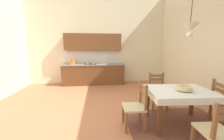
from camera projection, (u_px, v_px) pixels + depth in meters
The scene contains 11 objects.
ground_plane at pixel (101, 117), 3.18m from camera, with size 6.68×6.89×0.10m, color #B7704C.
wall_back at pixel (98, 39), 5.98m from camera, with size 6.68×0.12×4.00m, color beige.
area_rug at pixel (180, 127), 2.70m from camera, with size 2.10×1.60×0.01m, color brown.
kitchen_cabinetry at pixel (93, 65), 5.82m from camera, with size 2.68×0.63×2.20m.
dining_table at pixel (179, 96), 2.69m from camera, with size 1.31×0.98×0.75m.
dining_chair_kitchen_side at pixel (157, 91), 3.55m from camera, with size 0.46×0.46×0.93m.
dining_chair_camera_side at pixel (217, 132), 1.82m from camera, with size 0.45×0.45×0.93m.
dining_chair_window_side at pixel (224, 104), 2.77m from camera, with size 0.51×0.51×0.93m.
dining_chair_tv_side at pixel (136, 107), 2.62m from camera, with size 0.43×0.43×0.93m.
fruit_bowl at pixel (184, 88), 2.61m from camera, with size 0.30×0.30×0.12m.
pendant_lamp at pixel (190, 28), 2.53m from camera, with size 0.32×0.32×0.80m.
Camera 1 is at (-0.06, -2.96, 1.59)m, focal length 21.16 mm.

